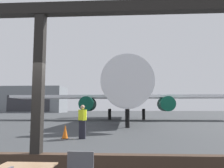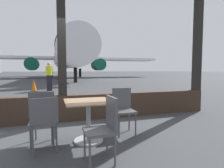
{
  "view_description": "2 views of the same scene",
  "coord_description": "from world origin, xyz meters",
  "px_view_note": "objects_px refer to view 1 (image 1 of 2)",
  "views": [
    {
      "loc": [
        1.81,
        -4.65,
        1.55
      ],
      "look_at": [
        0.74,
        13.56,
        3.51
      ],
      "focal_mm": 36.71,
      "sensor_mm": 36.0,
      "label": 1
    },
    {
      "loc": [
        -0.22,
        -4.68,
        1.28
      ],
      "look_at": [
        1.11,
        -0.55,
        0.95
      ],
      "focal_mm": 29.54,
      "sensor_mm": 36.0,
      "label": 2
    }
  ],
  "objects_px": {
    "airplane": "(127,94)",
    "distant_hangar": "(35,100)",
    "ground_crew_worker": "(82,121)",
    "traffic_cone": "(65,132)"
  },
  "relations": [
    {
      "from": "airplane",
      "to": "ground_crew_worker",
      "type": "bearing_deg",
      "value": -97.51
    },
    {
      "from": "airplane",
      "to": "distant_hangar",
      "type": "height_order",
      "value": "airplane"
    },
    {
      "from": "ground_crew_worker",
      "to": "distant_hangar",
      "type": "relative_size",
      "value": 0.08
    },
    {
      "from": "airplane",
      "to": "distant_hangar",
      "type": "relative_size",
      "value": 1.36
    },
    {
      "from": "airplane",
      "to": "ground_crew_worker",
      "type": "height_order",
      "value": "airplane"
    },
    {
      "from": "airplane",
      "to": "distant_hangar",
      "type": "distance_m",
      "value": 67.85
    },
    {
      "from": "airplane",
      "to": "traffic_cone",
      "type": "distance_m",
      "value": 18.73
    },
    {
      "from": "airplane",
      "to": "distant_hangar",
      "type": "xyz_separation_m",
      "value": [
        -35.53,
        57.78,
        1.5
      ]
    },
    {
      "from": "ground_crew_worker",
      "to": "distant_hangar",
      "type": "distance_m",
      "value": 82.93
    },
    {
      "from": "airplane",
      "to": "ground_crew_worker",
      "type": "relative_size",
      "value": 17.93
    }
  ]
}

